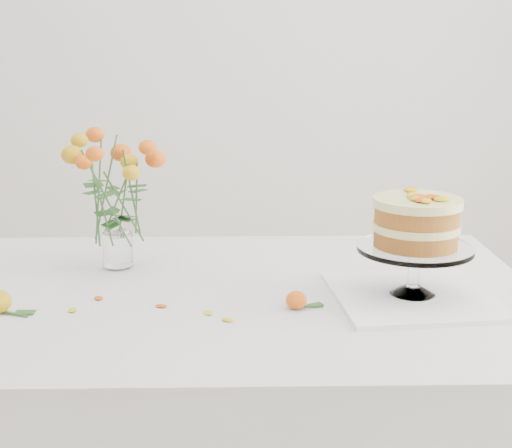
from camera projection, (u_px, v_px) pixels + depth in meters
The scene contains 10 objects.
table at pixel (220, 325), 1.61m from camera, with size 1.43×0.93×0.76m.
napkin at pixel (412, 296), 1.54m from camera, with size 0.33×0.33×0.01m, color white.
cake_stand at pixel (416, 227), 1.50m from camera, with size 0.25×0.25×0.22m.
rose_vase at pixel (115, 184), 1.70m from camera, with size 0.29×0.29×0.36m.
loose_rose_far at pixel (296, 300), 1.48m from camera, with size 0.08×0.04×0.04m.
stray_petal_a at pixel (161, 306), 1.49m from camera, with size 0.03×0.02×0.00m, color yellow.
stray_petal_b at pixel (208, 313), 1.45m from camera, with size 0.03×0.02×0.00m, color yellow.
stray_petal_c at pixel (228, 320), 1.41m from camera, with size 0.03×0.02×0.00m, color yellow.
stray_petal_d at pixel (99, 298), 1.53m from camera, with size 0.03×0.02×0.00m, color yellow.
stray_petal_e at pixel (73, 310), 1.47m from camera, with size 0.03×0.02×0.00m, color yellow.
Camera 1 is at (0.05, -1.50, 1.29)m, focal length 50.00 mm.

